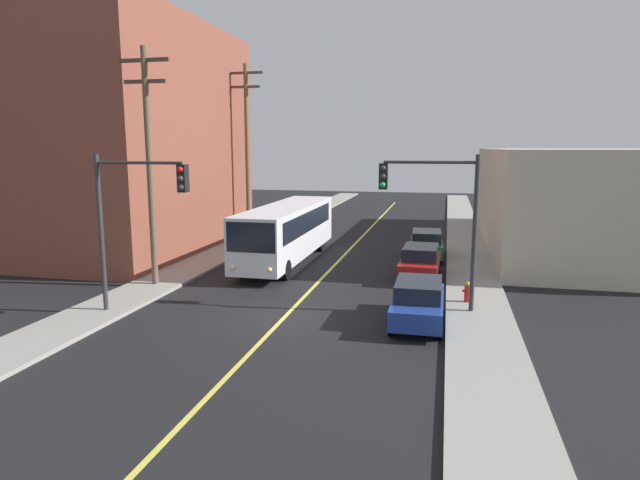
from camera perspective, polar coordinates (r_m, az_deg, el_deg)
ground_plane at (r=21.27m, az=-3.61°, el=-7.92°), size 120.00×120.00×0.00m
sidewalk_left at (r=32.82m, az=-10.78°, el=-1.66°), size 2.50×90.00×0.15m
sidewalk_right at (r=30.13m, az=15.40°, el=-2.85°), size 2.50×90.00×0.15m
lane_stripe_center at (r=35.50m, az=3.32°, el=-0.77°), size 0.16×60.00×0.01m
building_left_brick at (r=36.49m, az=-19.29°, el=9.91°), size 10.00×16.43×13.84m
building_right_warehouse at (r=39.22m, az=25.77°, el=3.92°), size 12.00×23.74×6.30m
city_bus at (r=30.81m, az=-3.43°, el=1.05°), size 2.61×12.17×3.20m
parked_car_blue at (r=20.45m, az=10.19°, el=-6.32°), size 1.83×4.40×1.62m
parked_car_red at (r=27.46m, az=10.39°, el=-2.22°), size 1.92×4.45×1.62m
parked_car_green at (r=32.49m, az=11.02°, el=-0.41°), size 1.97×4.47×1.62m
utility_pole_near at (r=25.94m, az=-17.37°, el=8.22°), size 2.40×0.28×10.60m
utility_pole_mid at (r=37.97m, az=-7.60°, el=9.76°), size 2.40×0.28×11.73m
traffic_signal_left_corner at (r=21.52m, az=-18.66°, el=3.51°), size 3.75×0.48×6.00m
traffic_signal_right_corner at (r=21.37m, az=11.80°, el=3.78°), size 3.75×0.48×6.00m
fire_hydrant at (r=23.30m, az=15.11°, el=-5.19°), size 0.44×0.26×0.84m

